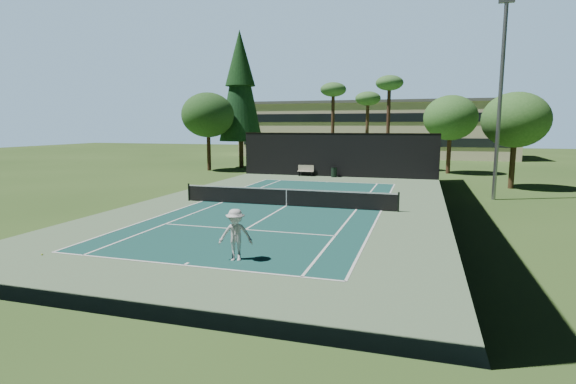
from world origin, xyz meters
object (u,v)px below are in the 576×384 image
object	(u,v)px
tennis_net	(286,197)
tennis_ball_c	(338,199)
tennis_ball_a	(42,255)
tennis_ball_b	(270,203)
player	(236,235)
trash_bin	(334,172)
park_bench	(306,170)
tennis_ball_d	(245,190)

from	to	relation	value
tennis_net	tennis_ball_c	size ratio (longest dim) A/B	175.90
tennis_ball_a	tennis_ball_c	distance (m)	17.35
tennis_ball_b	tennis_ball_c	distance (m)	4.50
tennis_ball_a	player	bearing A→B (deg)	11.84
tennis_ball_b	trash_bin	world-z (taller)	trash_bin
tennis_ball_a	park_bench	size ratio (longest dim) A/B	0.04
tennis_net	trash_bin	distance (m)	15.55
tennis_ball_d	trash_bin	size ratio (longest dim) A/B	0.07
trash_bin	tennis_ball_a	bearing A→B (deg)	-100.98
tennis_ball_b	park_bench	size ratio (longest dim) A/B	0.04
tennis_ball_a	tennis_ball_d	xyz separation A→B (m)	(0.85, 17.43, -0.00)
tennis_net	park_bench	world-z (taller)	tennis_net
trash_bin	tennis_ball_d	bearing A→B (deg)	-113.64
player	tennis_ball_b	bearing A→B (deg)	88.19
tennis_ball_b	tennis_ball_d	world-z (taller)	tennis_ball_b
tennis_ball_b	tennis_ball_a	bearing A→B (deg)	-108.83
tennis_net	trash_bin	world-z (taller)	tennis_net
player	tennis_ball_c	bearing A→B (deg)	70.75
player	tennis_ball_a	xyz separation A→B (m)	(-7.01, -1.47, -0.88)
tennis_ball_b	tennis_ball_c	bearing A→B (deg)	34.80
tennis_ball_b	trash_bin	size ratio (longest dim) A/B	0.07
tennis_ball_c	tennis_ball_d	xyz separation A→B (m)	(-7.21, 2.07, -0.01)
tennis_ball_a	tennis_ball_d	bearing A→B (deg)	87.22
tennis_ball_d	tennis_ball_c	bearing A→B (deg)	-16.00
tennis_net	tennis_ball_b	size ratio (longest dim) A/B	203.65
player	park_bench	xyz separation A→B (m)	(-4.34, 26.56, -0.37)
tennis_ball_c	park_bench	xyz separation A→B (m)	(-5.39, 12.67, 0.51)
tennis_ball_d	trash_bin	distance (m)	11.35
tennis_ball_b	tennis_ball_d	bearing A→B (deg)	127.22
park_bench	trash_bin	world-z (taller)	park_bench
tennis_ball_a	park_bench	xyz separation A→B (m)	(2.67, 28.03, 0.51)
tennis_ball_c	park_bench	distance (m)	13.78
tennis_ball_b	player	bearing A→B (deg)	-76.86
player	tennis_ball_d	distance (m)	17.14
tennis_ball_c	tennis_ball_a	bearing A→B (deg)	-117.67
tennis_ball_b	tennis_net	bearing A→B (deg)	-23.41
tennis_ball_a	tennis_ball_b	world-z (taller)	tennis_ball_a
tennis_ball_a	tennis_ball_b	bearing A→B (deg)	71.17
tennis_ball_c	trash_bin	bearing A→B (deg)	102.05
tennis_ball_c	park_bench	world-z (taller)	park_bench
tennis_net	tennis_ball_b	distance (m)	1.41
tennis_ball_b	tennis_ball_d	distance (m)	5.82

